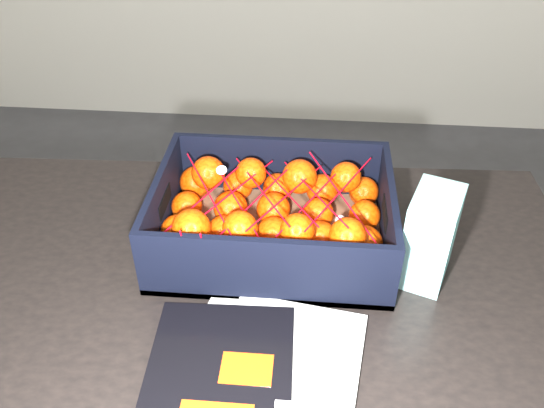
# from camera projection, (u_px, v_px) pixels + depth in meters

# --- Properties ---
(table) EXTENTS (1.23, 0.85, 0.75)m
(table) POSITION_uv_depth(u_px,v_px,m) (247.00, 332.00, 1.01)
(table) COLOR black
(table) RESTS_ON ground
(magazine_stack) EXTENTS (0.33, 0.33, 0.02)m
(magazine_stack) POSITION_uv_depth(u_px,v_px,m) (248.00, 377.00, 0.81)
(magazine_stack) COLOR silver
(magazine_stack) RESTS_ON table
(produce_crate) EXTENTS (0.42, 0.32, 0.13)m
(produce_crate) POSITION_uv_depth(u_px,v_px,m) (273.00, 224.00, 1.04)
(produce_crate) COLOR brown
(produce_crate) RESTS_ON table
(clementine_heap) EXTENTS (0.40, 0.30, 0.12)m
(clementine_heap) POSITION_uv_depth(u_px,v_px,m) (270.00, 217.00, 1.03)
(clementine_heap) COLOR #FF3F05
(clementine_heap) RESTS_ON produce_crate
(mesh_net) EXTENTS (0.35, 0.28, 0.09)m
(mesh_net) POSITION_uv_depth(u_px,v_px,m) (268.00, 197.00, 0.99)
(mesh_net) COLOR red
(mesh_net) RESTS_ON clementine_heap
(retail_carton) EXTENTS (0.11, 0.13, 0.17)m
(retail_carton) POSITION_uv_depth(u_px,v_px,m) (430.00, 237.00, 0.94)
(retail_carton) COLOR white
(retail_carton) RESTS_ON table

